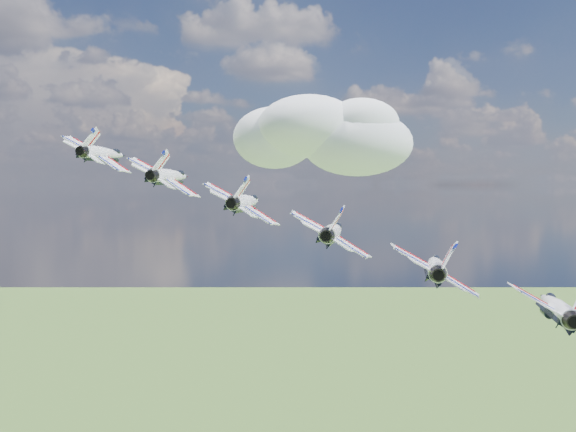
{
  "coord_description": "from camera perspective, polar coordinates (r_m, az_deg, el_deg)",
  "views": [
    {
      "loc": [
        -8.68,
        -97.62,
        159.65
      ],
      "look_at": [
        6.54,
        -20.41,
        155.84
      ],
      "focal_mm": 40.0,
      "sensor_mm": 36.0,
      "label": 1
    }
  ],
  "objects": [
    {
      "name": "jet_4",
      "position": [
        72.02,
        12.95,
        -4.36
      ],
      "size": [
        15.58,
        17.81,
        8.83
      ],
      "primitive_type": null,
      "rotation": [
        0.0,
        0.52,
        -0.37
      ],
      "color": "white"
    },
    {
      "name": "jet_2",
      "position": [
        81.91,
        -3.75,
        1.28
      ],
      "size": [
        15.58,
        17.81,
        8.83
      ],
      "primitive_type": null,
      "rotation": [
        0.0,
        0.52,
        -0.37
      ],
      "color": "white"
    },
    {
      "name": "jet_1",
      "position": [
        89.22,
        -10.41,
        3.52
      ],
      "size": [
        15.58,
        17.81,
        8.83
      ],
      "primitive_type": null,
      "rotation": [
        0.0,
        0.52,
        -0.37
      ],
      "color": "silver"
    },
    {
      "name": "cloud_far",
      "position": [
        280.71,
        1.85,
        7.63
      ],
      "size": [
        69.27,
        54.43,
        27.21
      ],
      "primitive_type": "ellipsoid",
      "color": "white"
    },
    {
      "name": "jet_5",
      "position": [
        70.1,
        22.69,
        -7.48
      ],
      "size": [
        15.58,
        17.81,
        8.83
      ],
      "primitive_type": null,
      "rotation": [
        0.0,
        0.52,
        -0.37
      ],
      "color": "white"
    },
    {
      "name": "jet_0",
      "position": [
        97.64,
        -16.01,
        5.36
      ],
      "size": [
        15.58,
        17.81,
        8.83
      ],
      "primitive_type": null,
      "rotation": [
        0.0,
        0.52,
        -0.37
      ],
      "color": "white"
    },
    {
      "name": "jet_3",
      "position": [
        76.07,
        4.04,
        -1.37
      ],
      "size": [
        15.58,
        17.81,
        8.83
      ],
      "primitive_type": null,
      "rotation": [
        0.0,
        0.52,
        -0.37
      ],
      "color": "white"
    }
  ]
}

